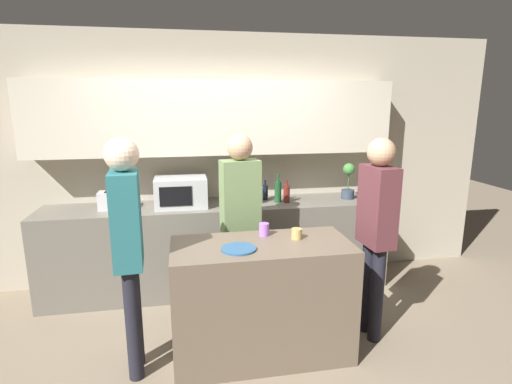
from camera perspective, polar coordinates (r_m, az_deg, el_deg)
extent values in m
plane|color=#7F705B|center=(3.34, -2.69, -23.79)|extent=(14.00, 14.00, 0.00)
cube|color=#B2A893|center=(4.46, -5.92, 4.49)|extent=(6.40, 0.08, 2.70)
cube|color=beige|center=(4.22, -5.85, 10.51)|extent=(3.74, 0.32, 0.75)
cube|color=#6B665B|center=(4.34, -5.27, -7.76)|extent=(3.60, 0.62, 0.94)
cube|color=brown|center=(3.26, 0.82, -15.06)|extent=(1.38, 0.64, 0.93)
cube|color=#B7BABC|center=(4.14, -10.67, 0.02)|extent=(0.52, 0.38, 0.30)
cube|color=black|center=(3.95, -11.39, -0.62)|extent=(0.31, 0.01, 0.19)
cube|color=silver|center=(4.21, -19.85, -1.14)|extent=(0.26, 0.16, 0.18)
cube|color=black|center=(4.20, -20.61, 0.05)|extent=(0.02, 0.11, 0.01)
cube|color=black|center=(4.19, -19.27, 0.10)|extent=(0.02, 0.11, 0.01)
cylinder|color=#333D4C|center=(4.53, 12.96, -0.30)|extent=(0.14, 0.14, 0.10)
cylinder|color=#38662D|center=(4.50, 13.05, 1.44)|extent=(0.01, 0.01, 0.18)
sphere|color=#3D7A38|center=(4.47, 13.14, 3.20)|extent=(0.13, 0.13, 0.13)
cylinder|color=#194723|center=(4.16, -0.88, -0.28)|extent=(0.07, 0.07, 0.22)
cylinder|color=#194723|center=(4.13, -0.89, 1.76)|extent=(0.02, 0.02, 0.08)
cylinder|color=silver|center=(4.21, 0.44, -0.42)|extent=(0.08, 0.08, 0.18)
cylinder|color=silver|center=(4.18, 0.44, 1.21)|extent=(0.03, 0.03, 0.07)
cylinder|color=black|center=(4.36, 1.31, -0.08)|extent=(0.06, 0.06, 0.16)
cylinder|color=black|center=(4.33, 1.31, 1.34)|extent=(0.02, 0.02, 0.06)
cylinder|color=#194723|center=(4.24, 3.16, -0.02)|extent=(0.07, 0.07, 0.22)
cylinder|color=#194723|center=(4.21, 3.18, 2.02)|extent=(0.03, 0.03, 0.09)
cylinder|color=maroon|center=(4.24, 4.40, -0.32)|extent=(0.07, 0.07, 0.18)
cylinder|color=maroon|center=(4.21, 4.43, 1.33)|extent=(0.02, 0.02, 0.07)
cylinder|color=#2D5684|center=(2.95, -2.48, -8.11)|extent=(0.26, 0.26, 0.01)
cylinder|color=#A868E7|center=(3.24, 1.15, -5.37)|extent=(0.08, 0.08, 0.10)
cylinder|color=tan|center=(3.18, 5.84, -5.95)|extent=(0.08, 0.08, 0.08)
cylinder|color=black|center=(3.28, -16.98, -16.29)|extent=(0.11, 0.11, 0.85)
cylinder|color=black|center=(3.14, -17.12, -17.70)|extent=(0.11, 0.11, 0.85)
cube|color=#26686E|center=(2.91, -18.03, -3.76)|extent=(0.21, 0.35, 0.68)
sphere|color=beige|center=(2.82, -18.67, 5.12)|extent=(0.23, 0.23, 0.23)
cylinder|color=black|center=(3.58, 16.86, -13.88)|extent=(0.11, 0.11, 0.83)
cylinder|color=black|center=(3.70, 15.56, -12.87)|extent=(0.11, 0.11, 0.83)
cube|color=brown|center=(3.38, 16.98, -1.96)|extent=(0.21, 0.35, 0.66)
sphere|color=tan|center=(3.30, 17.47, 5.47)|extent=(0.23, 0.23, 0.23)
cylinder|color=black|center=(3.81, -0.98, -11.60)|extent=(0.11, 0.11, 0.83)
cylinder|color=black|center=(3.77, -3.36, -11.89)|extent=(0.11, 0.11, 0.83)
cube|color=#6D8854|center=(3.54, -2.27, -0.71)|extent=(0.36, 0.24, 0.66)
sphere|color=tan|center=(3.47, -2.33, 6.41)|extent=(0.23, 0.23, 0.23)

